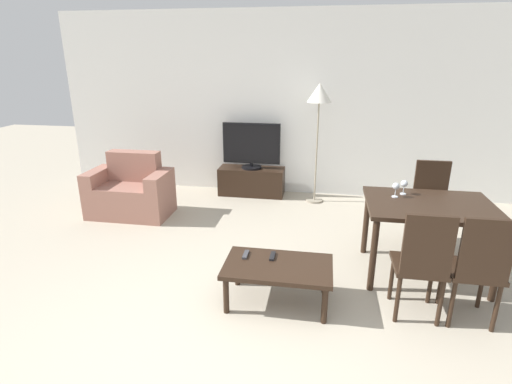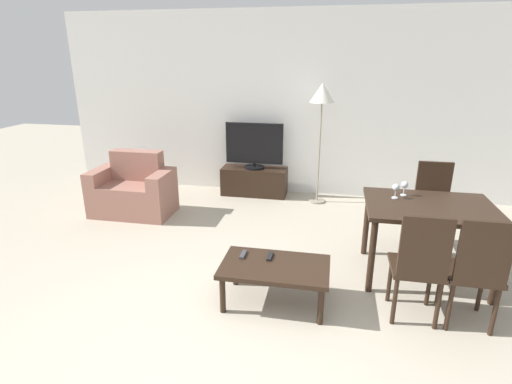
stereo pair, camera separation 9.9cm
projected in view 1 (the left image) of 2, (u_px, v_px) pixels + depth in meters
ground_plane at (216, 376)px, 2.70m from camera, size 18.00×18.00×0.00m
wall_back at (283, 105)px, 5.97m from camera, size 6.95×0.06×2.70m
armchair at (131, 192)px, 5.37m from camera, size 1.06×0.62×0.84m
tv_stand at (252, 181)px, 6.17m from camera, size 1.00×0.37×0.42m
tv at (251, 146)px, 5.99m from camera, size 0.87×0.30×0.69m
coffee_table at (278, 269)px, 3.42m from camera, size 0.92×0.55×0.37m
dining_table at (429, 213)px, 3.76m from camera, size 1.16×0.87×0.75m
dining_chair_near at (422, 261)px, 3.14m from camera, size 0.40×0.40×0.95m
dining_chair_far at (431, 200)px, 4.47m from camera, size 0.40×0.40×0.95m
dining_chair_near_right at (477, 265)px, 3.08m from camera, size 0.40×0.40×0.95m
floor_lamp at (319, 99)px, 5.47m from camera, size 0.34×0.34×1.71m
remote_primary at (272, 256)px, 3.52m from camera, size 0.04×0.15×0.02m
remote_secondary at (246, 255)px, 3.55m from camera, size 0.04×0.15×0.02m
wine_glass_left at (396, 187)px, 3.87m from camera, size 0.07×0.07×0.15m
wine_glass_center at (404, 184)px, 3.95m from camera, size 0.07×0.07×0.15m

